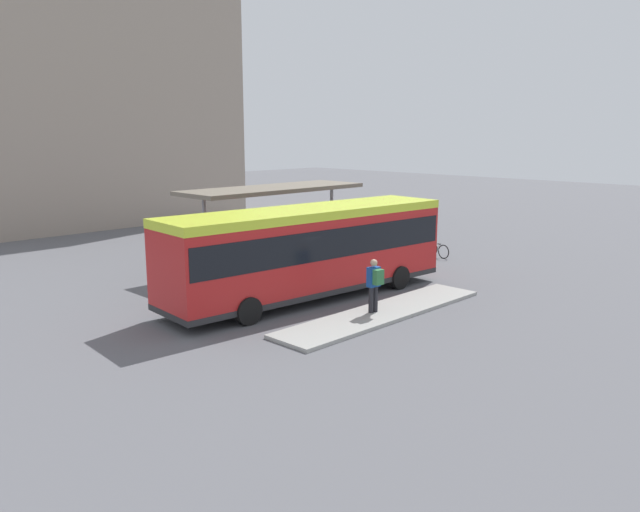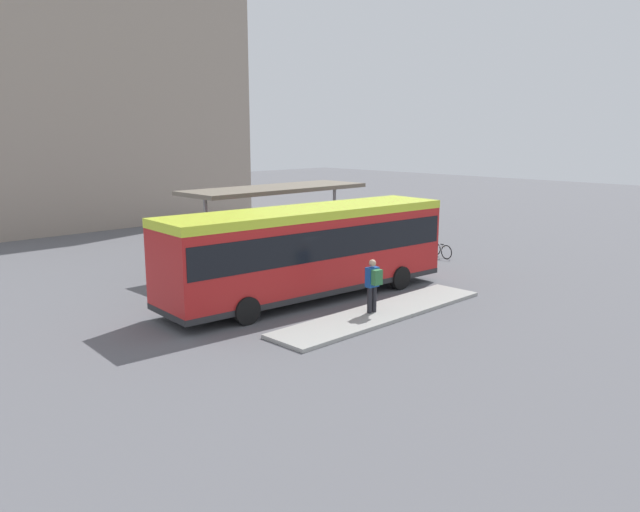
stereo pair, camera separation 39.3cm
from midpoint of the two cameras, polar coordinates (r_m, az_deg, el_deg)
name	(u,v)px [view 2 (the right image)]	position (r m, az deg, el deg)	size (l,w,h in m)	color
ground_plane	(309,298)	(22.74, -0.52, -3.86)	(120.00, 120.00, 0.00)	#5B5B60
curb_island	(382,313)	(20.81, 6.22, -5.19)	(8.79, 1.80, 0.12)	#9E9E99
city_bus	(309,246)	(22.32, -0.51, 0.91)	(11.46, 3.44, 3.29)	red
pedestrian_waiting	(373,283)	(20.33, 5.43, -2.43)	(0.46, 0.49, 1.77)	#232328
bicycle_white	(439,250)	(30.51, 11.22, 0.50)	(0.48, 1.59, 0.69)	black
bicycle_blue	(426,248)	(31.14, 10.03, 0.76)	(0.48, 1.58, 0.69)	black
station_shelter	(276,190)	(27.84, -3.66, 6.01)	(8.77, 2.84, 3.55)	#706656
station_building	(60,72)	(47.44, -22.46, 15.28)	(20.47, 15.21, 19.85)	gray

